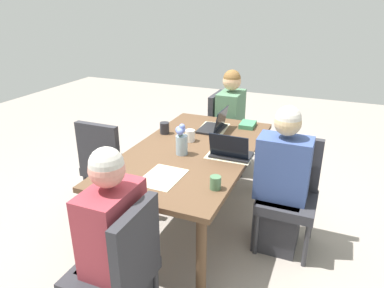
# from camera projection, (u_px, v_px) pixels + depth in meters

# --- Properties ---
(ground_plane) EXTENTS (10.00, 10.00, 0.00)m
(ground_plane) POSITION_uv_depth(u_px,v_px,m) (192.00, 223.00, 3.29)
(ground_plane) COLOR gray
(dining_table) EXTENTS (1.82, 0.98, 0.73)m
(dining_table) POSITION_uv_depth(u_px,v_px,m) (192.00, 158.00, 3.04)
(dining_table) COLOR brown
(dining_table) RESTS_ON ground_plane
(chair_head_right_left_near) EXTENTS (0.44, 0.44, 0.90)m
(chair_head_right_left_near) POSITION_uv_depth(u_px,v_px,m) (225.00, 128.00, 4.20)
(chair_head_right_left_near) COLOR #2D2D33
(chair_head_right_left_near) RESTS_ON ground_plane
(person_head_right_left_near) EXTENTS (0.40, 0.36, 1.19)m
(person_head_right_left_near) POSITION_uv_depth(u_px,v_px,m) (230.00, 128.00, 4.11)
(person_head_right_left_near) COLOR #2D2D33
(person_head_right_left_near) RESTS_ON ground_plane
(chair_head_left_left_mid) EXTENTS (0.44, 0.44, 0.90)m
(chair_head_left_left_mid) POSITION_uv_depth(u_px,v_px,m) (121.00, 266.00, 2.04)
(chair_head_left_left_mid) COLOR #2D2D33
(chair_head_left_left_mid) RESTS_ON ground_plane
(person_head_left_left_mid) EXTENTS (0.40, 0.36, 1.19)m
(person_head_left_left_mid) POSITION_uv_depth(u_px,v_px,m) (115.00, 253.00, 2.11)
(person_head_left_left_mid) COLOR #2D2D33
(person_head_left_left_mid) RESTS_ON ground_plane
(chair_near_left_far) EXTENTS (0.44, 0.44, 0.90)m
(chair_near_left_far) POSITION_uv_depth(u_px,v_px,m) (290.00, 188.00, 2.87)
(chair_near_left_far) COLOR #2D2D33
(chair_near_left_far) RESTS_ON ground_plane
(person_near_left_far) EXTENTS (0.36, 0.40, 1.19)m
(person_near_left_far) POSITION_uv_depth(u_px,v_px,m) (281.00, 188.00, 2.82)
(person_near_left_far) COLOR #2D2D33
(person_near_left_far) RESTS_ON ground_plane
(chair_far_right_near) EXTENTS (0.44, 0.44, 0.90)m
(chair_far_right_near) POSITION_uv_depth(u_px,v_px,m) (107.00, 161.00, 3.35)
(chair_far_right_near) COLOR #2D2D33
(chair_far_right_near) RESTS_ON ground_plane
(flower_vase) EXTENTS (0.10, 0.10, 0.26)m
(flower_vase) POSITION_uv_depth(u_px,v_px,m) (181.00, 140.00, 2.88)
(flower_vase) COLOR #8EA8B7
(flower_vase) RESTS_ON dining_table
(placemat_head_right_left_near) EXTENTS (0.38, 0.28, 0.00)m
(placemat_head_right_left_near) POSITION_uv_depth(u_px,v_px,m) (213.00, 128.00, 3.50)
(placemat_head_right_left_near) COLOR beige
(placemat_head_right_left_near) RESTS_ON dining_table
(placemat_head_left_left_mid) EXTENTS (0.37, 0.27, 0.00)m
(placemat_head_left_left_mid) POSITION_uv_depth(u_px,v_px,m) (162.00, 177.00, 2.55)
(placemat_head_left_left_mid) COLOR beige
(placemat_head_left_left_mid) RESTS_ON dining_table
(placemat_near_left_far) EXTENTS (0.27, 0.37, 0.00)m
(placemat_near_left_far) POSITION_uv_depth(u_px,v_px,m) (230.00, 155.00, 2.89)
(placemat_near_left_far) COLOR beige
(placemat_near_left_far) RESTS_ON dining_table
(laptop_head_right_left_near) EXTENTS (0.32, 0.22, 0.21)m
(laptop_head_right_left_near) POSITION_uv_depth(u_px,v_px,m) (215.00, 126.00, 3.44)
(laptop_head_right_left_near) COLOR black
(laptop_head_right_left_near) RESTS_ON dining_table
(laptop_near_left_far) EXTENTS (0.22, 0.32, 0.21)m
(laptop_near_left_far) POSITION_uv_depth(u_px,v_px,m) (231.00, 152.00, 2.85)
(laptop_near_left_far) COLOR black
(laptop_near_left_far) RESTS_ON dining_table
(coffee_mug_near_left) EXTENTS (0.08, 0.08, 0.09)m
(coffee_mug_near_left) POSITION_uv_depth(u_px,v_px,m) (215.00, 183.00, 2.38)
(coffee_mug_near_left) COLOR #47704C
(coffee_mug_near_left) RESTS_ON dining_table
(coffee_mug_near_right) EXTENTS (0.09, 0.09, 0.11)m
(coffee_mug_near_right) POSITION_uv_depth(u_px,v_px,m) (165.00, 128.00, 3.35)
(coffee_mug_near_right) COLOR #232328
(coffee_mug_near_right) RESTS_ON dining_table
(coffee_mug_centre_left) EXTENTS (0.08, 0.08, 0.10)m
(coffee_mug_centre_left) POSITION_uv_depth(u_px,v_px,m) (190.00, 136.00, 3.17)
(coffee_mug_centre_left) COLOR white
(coffee_mug_centre_left) RESTS_ON dining_table
(book_red_cover) EXTENTS (0.21, 0.15, 0.04)m
(book_red_cover) POSITION_uv_depth(u_px,v_px,m) (248.00, 125.00, 3.54)
(book_red_cover) COLOR #3D7F56
(book_red_cover) RESTS_ON dining_table
(phone_black) EXTENTS (0.17, 0.12, 0.01)m
(phone_black) POSITION_uv_depth(u_px,v_px,m) (120.00, 184.00, 2.45)
(phone_black) COLOR black
(phone_black) RESTS_ON dining_table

